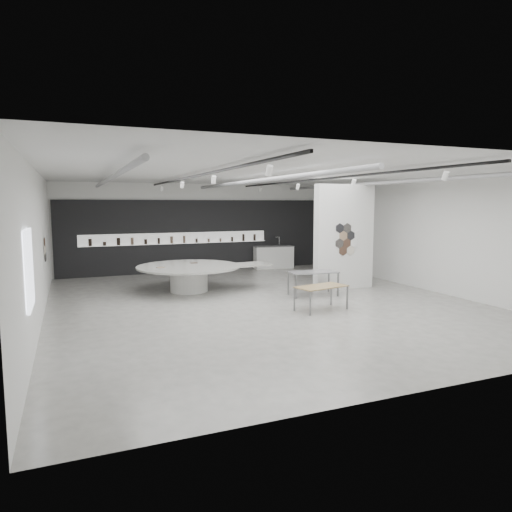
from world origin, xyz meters
name	(u,v)px	position (x,y,z in m)	size (l,w,h in m)	color
room	(259,233)	(-0.09, 0.00, 2.07)	(12.02, 14.02, 3.82)	#A2A199
back_wall_display	(198,236)	(-0.08, 6.93, 1.54)	(11.80, 0.27, 3.10)	black
partition_column	(344,237)	(3.50, 1.00, 1.80)	(2.20, 0.38, 3.60)	white
display_island	(191,274)	(-1.54, 2.48, 0.57)	(4.63, 3.74, 0.89)	white
sample_table_wood	(321,288)	(1.12, -1.56, 0.63)	(1.56, 1.00, 0.68)	olive
sample_table_stone	(313,274)	(1.90, 0.29, 0.72)	(1.59, 0.91, 0.78)	gray
kitchen_counter	(273,257)	(3.34, 6.50, 0.51)	(1.87, 0.90, 1.42)	white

